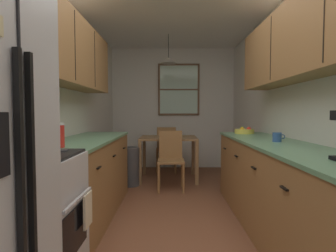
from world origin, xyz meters
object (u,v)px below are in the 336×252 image
at_px(dining_chair_far, 166,147).
at_px(trash_bin, 131,167).
at_px(storage_canister, 57,135).
at_px(stove_range, 27,222).
at_px(dining_table, 168,144).
at_px(fruit_bowl, 244,131).
at_px(microwave_over_range, 4,46).
at_px(dining_chair_near, 171,157).
at_px(mug_by_coffeemaker, 277,137).

distance_m(dining_chair_far, trash_bin, 1.18).
bearing_deg(storage_canister, stove_range, -89.37).
relative_size(dining_table, fruit_bowl, 3.78).
bearing_deg(dining_table, microwave_over_range, -108.53).
bearing_deg(storage_canister, dining_table, 70.23).
distance_m(dining_chair_far, storage_canister, 3.30).
xyz_separation_m(stove_range, dining_chair_near, (0.95, 2.45, 0.03)).
relative_size(stove_range, microwave_over_range, 1.88).
xyz_separation_m(microwave_over_range, dining_chair_near, (1.06, 2.45, -1.11)).
relative_size(microwave_over_range, dining_table, 0.59).
xyz_separation_m(dining_table, dining_chair_near, (0.04, -0.60, -0.14)).
bearing_deg(trash_bin, dining_chair_far, 60.86).
height_order(dining_chair_near, mug_by_coffeemaker, mug_by_coffeemaker).
xyz_separation_m(trash_bin, storage_canister, (-0.30, -2.12, 0.69)).
xyz_separation_m(dining_chair_far, mug_by_coffeemaker, (1.14, -2.69, 0.45)).
bearing_deg(trash_bin, fruit_bowl, -20.52).
relative_size(dining_table, dining_chair_far, 1.10).
bearing_deg(mug_by_coffeemaker, dining_chair_near, 125.43).
bearing_deg(stove_range, fruit_bowl, 45.64).
bearing_deg(dining_table, stove_range, -106.59).
height_order(dining_chair_far, storage_canister, storage_canister).
distance_m(dining_table, trash_bin, 0.81).
relative_size(trash_bin, mug_by_coffeemaker, 5.03).
bearing_deg(trash_bin, mug_by_coffeemaker, -44.30).
bearing_deg(dining_table, trash_bin, -145.77).
bearing_deg(dining_chair_near, microwave_over_range, -113.43).
height_order(dining_chair_near, fruit_bowl, fruit_bowl).
height_order(trash_bin, storage_canister, storage_canister).
distance_m(dining_table, fruit_bowl, 1.51).
xyz_separation_m(microwave_over_range, mug_by_coffeemaker, (2.12, 0.96, -0.67)).
height_order(dining_chair_near, trash_bin, dining_chair_near).
relative_size(dining_table, dining_chair_near, 1.10).
bearing_deg(trash_bin, stove_range, -96.38).
height_order(microwave_over_range, mug_by_coffeemaker, microwave_over_range).
bearing_deg(trash_bin, storage_canister, -98.04).
relative_size(dining_chair_near, trash_bin, 1.45).
bearing_deg(dining_table, mug_by_coffeemaker, -62.27).
bearing_deg(dining_chair_far, dining_chair_near, -85.93).
bearing_deg(microwave_over_range, dining_table, 71.47).
height_order(storage_canister, fruit_bowl, storage_canister).
xyz_separation_m(dining_table, dining_chair_far, (-0.05, 0.60, -0.14)).
distance_m(dining_table, storage_canister, 2.73).
distance_m(stove_range, mug_by_coffeemaker, 2.27).
relative_size(dining_chair_far, fruit_bowl, 3.43).
height_order(dining_chair_far, mug_by_coffeemaker, mug_by_coffeemaker).
distance_m(trash_bin, mug_by_coffeemaker, 2.47).
bearing_deg(microwave_over_range, storage_canister, 77.97).
xyz_separation_m(microwave_over_range, storage_canister, (0.11, 0.51, -0.61)).
height_order(microwave_over_range, dining_table, microwave_over_range).
distance_m(microwave_over_range, mug_by_coffeemaker, 2.42).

